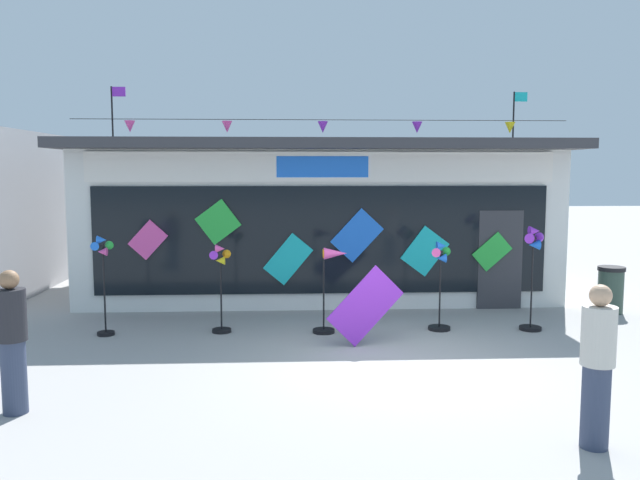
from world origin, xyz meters
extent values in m
plane|color=#9E9B99|center=(0.00, 0.00, 0.00)|extent=(80.00, 80.00, 0.00)
cube|color=silver|center=(-0.94, 6.24, 1.61)|extent=(9.99, 5.38, 3.21)
cube|color=#333338|center=(-0.94, 5.87, 3.31)|extent=(10.39, 6.11, 0.20)
cube|color=white|center=(-0.94, 3.51, 2.87)|extent=(9.19, 0.08, 0.59)
cube|color=blue|center=(-0.94, 3.48, 2.87)|extent=(1.80, 0.04, 0.41)
cube|color=black|center=(-0.94, 3.52, 1.42)|extent=(8.99, 0.06, 2.15)
cube|color=#333338|center=(2.66, 3.52, 1.00)|extent=(0.90, 0.07, 2.00)
cube|color=#EA4CA3|center=(-4.35, 3.46, 1.45)|extent=(0.79, 0.03, 0.80)
cube|color=green|center=(-2.99, 3.46, 1.80)|extent=(0.91, 0.03, 0.91)
cube|color=#19B7BC|center=(-1.62, 3.46, 1.05)|extent=(1.00, 0.03, 1.04)
cube|color=blue|center=(-0.26, 3.46, 1.52)|extent=(1.07, 0.03, 1.09)
cube|color=#19B7BC|center=(1.11, 3.46, 1.19)|extent=(0.99, 0.03, 1.03)
cube|color=green|center=(2.47, 3.46, 1.17)|extent=(0.82, 0.03, 0.80)
cylinder|color=black|center=(-0.94, 3.40, 3.77)|extent=(9.59, 0.01, 0.01)
cone|color=#EA4CA3|center=(-4.62, 3.40, 3.63)|extent=(0.20, 0.20, 0.22)
cone|color=#EA4CA3|center=(-2.78, 3.40, 3.63)|extent=(0.20, 0.20, 0.22)
cone|color=purple|center=(-0.94, 3.40, 3.63)|extent=(0.20, 0.20, 0.22)
cone|color=purple|center=(0.90, 3.40, 3.63)|extent=(0.20, 0.20, 0.22)
cone|color=yellow|center=(2.74, 3.40, 3.63)|extent=(0.20, 0.20, 0.22)
cylinder|color=black|center=(-5.68, 6.24, 4.07)|extent=(0.04, 0.04, 1.32)
cube|color=purple|center=(-5.52, 6.24, 4.61)|extent=(0.32, 0.02, 0.22)
cylinder|color=black|center=(3.81, 6.24, 4.04)|extent=(0.04, 0.04, 1.25)
cube|color=#19B7BC|center=(3.97, 6.24, 4.55)|extent=(0.32, 0.02, 0.22)
cylinder|color=black|center=(-4.74, 1.76, 0.03)|extent=(0.29, 0.29, 0.06)
cylinder|color=black|center=(-4.74, 1.76, 0.77)|extent=(0.03, 0.03, 1.54)
cylinder|color=black|center=(-4.74, 1.72, 1.54)|extent=(0.06, 0.04, 0.06)
cone|color=green|center=(-4.64, 1.72, 1.54)|extent=(0.14, 0.15, 0.14)
cone|color=blue|center=(-4.74, 1.72, 1.64)|extent=(0.15, 0.14, 0.14)
cone|color=blue|center=(-4.84, 1.72, 1.54)|extent=(0.14, 0.15, 0.14)
cone|color=#EA4CA3|center=(-4.74, 1.72, 1.44)|extent=(0.15, 0.14, 0.14)
cylinder|color=black|center=(-2.79, 1.86, 0.03)|extent=(0.33, 0.33, 0.06)
cylinder|color=black|center=(-2.79, 1.86, 0.68)|extent=(0.03, 0.03, 1.37)
cylinder|color=black|center=(-2.79, 1.82, 1.37)|extent=(0.06, 0.04, 0.06)
cone|color=orange|center=(-2.68, 1.82, 1.37)|extent=(0.15, 0.16, 0.15)
cone|color=#EA4CA3|center=(-2.79, 1.82, 1.47)|extent=(0.16, 0.15, 0.15)
cone|color=purple|center=(-2.89, 1.82, 1.37)|extent=(0.15, 0.16, 0.15)
cone|color=yellow|center=(-2.79, 1.82, 1.26)|extent=(0.16, 0.15, 0.15)
cylinder|color=black|center=(-1.02, 1.74, 0.03)|extent=(0.38, 0.38, 0.06)
cylinder|color=black|center=(-1.02, 1.74, 0.69)|extent=(0.03, 0.03, 1.38)
cone|color=#EA4CA3|center=(-0.81, 1.74, 1.38)|extent=(0.41, 0.22, 0.21)
cylinder|color=orange|center=(-1.02, 1.74, 1.38)|extent=(0.03, 0.16, 0.16)
cylinder|color=black|center=(1.03, 1.83, 0.03)|extent=(0.39, 0.39, 0.06)
cylinder|color=black|center=(1.03, 1.83, 0.69)|extent=(0.03, 0.03, 1.39)
cylinder|color=black|center=(1.03, 1.79, 1.39)|extent=(0.06, 0.04, 0.06)
cone|color=green|center=(1.14, 1.79, 1.39)|extent=(0.16, 0.17, 0.16)
cone|color=blue|center=(1.03, 1.79, 1.50)|extent=(0.17, 0.16, 0.16)
cone|color=#EA4CA3|center=(0.93, 1.79, 1.39)|extent=(0.16, 0.17, 0.16)
cone|color=blue|center=(1.03, 1.79, 1.28)|extent=(0.17, 0.16, 0.16)
cylinder|color=black|center=(2.64, 1.74, 0.03)|extent=(0.38, 0.38, 0.06)
cylinder|color=black|center=(2.64, 1.74, 0.82)|extent=(0.03, 0.03, 1.64)
cylinder|color=black|center=(2.64, 1.70, 1.64)|extent=(0.06, 0.04, 0.06)
cone|color=purple|center=(2.76, 1.70, 1.64)|extent=(0.18, 0.19, 0.18)
cone|color=purple|center=(2.64, 1.70, 1.76)|extent=(0.19, 0.18, 0.18)
cone|color=purple|center=(2.52, 1.70, 1.64)|extent=(0.18, 0.19, 0.18)
cone|color=blue|center=(2.64, 1.70, 1.52)|extent=(0.19, 0.18, 0.18)
cylinder|color=#333D56|center=(-4.80, -1.79, 0.43)|extent=(0.28, 0.28, 0.86)
cylinder|color=#232328|center=(-4.80, -1.79, 1.16)|extent=(0.34, 0.34, 0.60)
sphere|color=#8C6647|center=(-4.80, -1.79, 1.57)|extent=(0.22, 0.22, 0.22)
cylinder|color=#333D56|center=(1.46, -3.04, 0.43)|extent=(0.28, 0.28, 0.86)
cylinder|color=beige|center=(1.46, -3.04, 1.16)|extent=(0.34, 0.34, 0.60)
sphere|color=tan|center=(1.46, -3.04, 1.57)|extent=(0.22, 0.22, 0.22)
cylinder|color=#2D4238|center=(4.73, 3.02, 0.42)|extent=(0.48, 0.48, 0.84)
cylinder|color=black|center=(4.73, 3.02, 0.88)|extent=(0.52, 0.52, 0.08)
cube|color=purple|center=(-0.39, 0.92, 0.64)|extent=(1.28, 0.27, 1.28)
camera|label=1|loc=(-1.64, -9.19, 2.81)|focal=36.22mm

